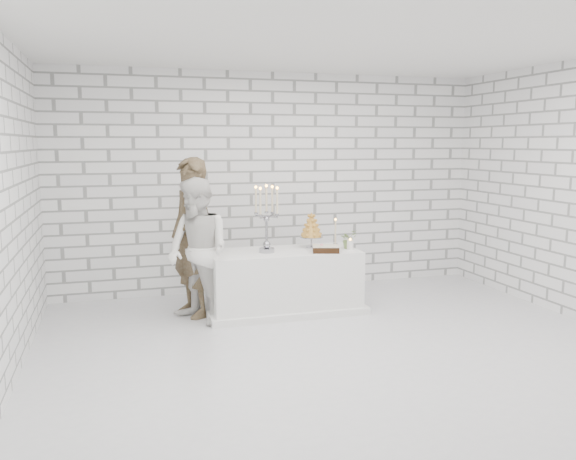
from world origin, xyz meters
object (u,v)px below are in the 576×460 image
object	(u,v)px
groom	(192,238)
croquembouche	(311,230)
cake_table	(284,281)
bride	(198,251)
candelabra	(267,219)

from	to	relation	value
groom	croquembouche	size ratio (longest dim) A/B	4.22
cake_table	bride	size ratio (longest dim) A/B	1.08
cake_table	groom	distance (m)	1.24
groom	bride	bearing A→B (deg)	-19.85
bride	groom	bearing A→B (deg)	154.45
cake_table	groom	xyz separation A→B (m)	(-1.09, 0.13, 0.57)
croquembouche	groom	bearing A→B (deg)	179.26
bride	candelabra	size ratio (longest dim) A/B	2.05
candelabra	croquembouche	size ratio (longest dim) A/B	1.82
groom	croquembouche	world-z (taller)	groom
croquembouche	cake_table	bearing A→B (deg)	-163.79
candelabra	croquembouche	xyz separation A→B (m)	(0.61, 0.15, -0.18)
bride	croquembouche	bearing A→B (deg)	70.38
groom	croquembouche	xyz separation A→B (m)	(1.48, -0.02, 0.03)
groom	candelabra	xyz separation A→B (m)	(0.87, -0.17, 0.21)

